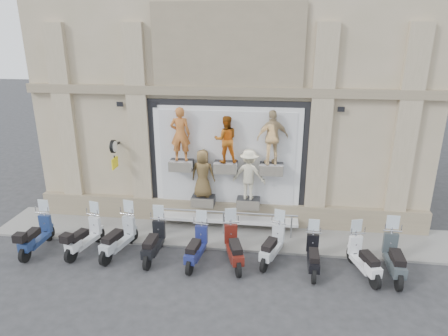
{
  "coord_description": "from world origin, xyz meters",
  "views": [
    {
      "loc": [
        1.57,
        -10.22,
        6.74
      ],
      "look_at": [
        0.03,
        1.9,
        2.52
      ],
      "focal_mm": 32.0,
      "sensor_mm": 36.0,
      "label": 1
    }
  ],
  "objects": [
    {
      "name": "guard_rail",
      "position": [
        0.0,
        2.0,
        0.47
      ],
      "size": [
        5.06,
        0.1,
        0.93
      ],
      "primitive_type": null,
      "color": "#9EA0A5",
      "rests_on": "ground"
    },
    {
      "name": "ground",
      "position": [
        0.0,
        0.0,
        0.0
      ],
      "size": [
        90.0,
        90.0,
        0.0
      ],
      "primitive_type": "plane",
      "color": "#2D2D2F",
      "rests_on": "ground"
    },
    {
      "name": "building",
      "position": [
        0.0,
        7.0,
        6.0
      ],
      "size": [
        14.0,
        8.6,
        12.0
      ],
      "primitive_type": null,
      "color": "#C0AA8C",
      "rests_on": "ground"
    },
    {
      "name": "scooter_e",
      "position": [
        -0.61,
        0.23,
        0.74
      ],
      "size": [
        0.73,
        1.87,
        1.48
      ],
      "primitive_type": null,
      "rotation": [
        0.0,
        0.0,
        -0.11
      ],
      "color": "navy",
      "rests_on": "ground"
    },
    {
      "name": "scooter_h",
      "position": [
        2.88,
        0.23,
        0.7
      ],
      "size": [
        0.55,
        1.73,
        1.4
      ],
      "primitive_type": null,
      "rotation": [
        0.0,
        0.0,
        -0.03
      ],
      "color": "black",
      "rests_on": "ground"
    },
    {
      "name": "clock_sign_bracket",
      "position": [
        -3.9,
        2.47,
        2.8
      ],
      "size": [
        0.1,
        0.8,
        1.02
      ],
      "color": "black",
      "rests_on": "ground"
    },
    {
      "name": "scooter_g",
      "position": [
        1.68,
        0.63,
        0.74
      ],
      "size": [
        1.09,
        1.89,
        1.47
      ],
      "primitive_type": null,
      "rotation": [
        0.0,
        0.0,
        -0.33
      ],
      "color": "#B7BBBE",
      "rests_on": "ground"
    },
    {
      "name": "scooter_c",
      "position": [
        -3.13,
        0.43,
        0.79
      ],
      "size": [
        1.03,
        2.03,
        1.59
      ],
      "primitive_type": null,
      "rotation": [
        0.0,
        0.0,
        -0.25
      ],
      "color": "#A5ACB3",
      "rests_on": "ground"
    },
    {
      "name": "scooter_b",
      "position": [
        -4.27,
        0.41,
        0.75
      ],
      "size": [
        0.96,
        1.92,
        1.5
      ],
      "primitive_type": null,
      "rotation": [
        0.0,
        0.0,
        -0.24
      ],
      "color": "silver",
      "rests_on": "ground"
    },
    {
      "name": "shop_vitrine",
      "position": [
        0.1,
        2.74,
        2.43
      ],
      "size": [
        5.6,
        0.83,
        4.3
      ],
      "color": "black",
      "rests_on": "ground"
    },
    {
      "name": "scooter_j",
      "position": [
        5.16,
        0.29,
        0.8
      ],
      "size": [
        0.65,
        1.99,
        1.6
      ],
      "primitive_type": null,
      "rotation": [
        0.0,
        0.0,
        -0.04
      ],
      "color": "#343C3F",
      "rests_on": "ground"
    },
    {
      "name": "scooter_d",
      "position": [
        -1.97,
        0.35,
        0.76
      ],
      "size": [
        0.59,
        1.88,
        1.52
      ],
      "primitive_type": null,
      "rotation": [
        0.0,
        0.0,
        -0.02
      ],
      "color": "black",
      "rests_on": "ground"
    },
    {
      "name": "scooter_a",
      "position": [
        -5.83,
        0.28,
        0.76
      ],
      "size": [
        0.57,
        1.87,
        1.52
      ],
      "primitive_type": null,
      "rotation": [
        0.0,
        0.0,
        -0.01
      ],
      "color": "navy",
      "rests_on": "ground"
    },
    {
      "name": "sidewalk",
      "position": [
        0.0,
        2.1,
        0.04
      ],
      "size": [
        16.0,
        2.2,
        0.08
      ],
      "primitive_type": "cube",
      "color": "gray",
      "rests_on": "ground"
    },
    {
      "name": "scooter_f",
      "position": [
        0.53,
        0.32,
        0.78
      ],
      "size": [
        1.06,
        1.99,
        1.55
      ],
      "primitive_type": null,
      "rotation": [
        0.0,
        0.0,
        0.28
      ],
      "color": "#55150E",
      "rests_on": "ground"
    },
    {
      "name": "scooter_i",
      "position": [
        4.31,
        0.2,
        0.74
      ],
      "size": [
        1.05,
        1.9,
        1.48
      ],
      "primitive_type": null,
      "rotation": [
        0.0,
        0.0,
        0.31
      ],
      "color": "white",
      "rests_on": "ground"
    }
  ]
}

